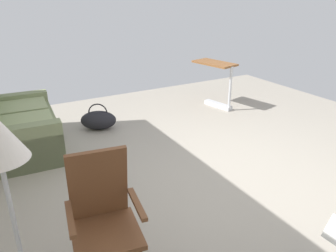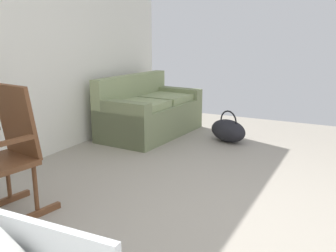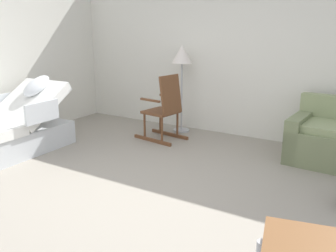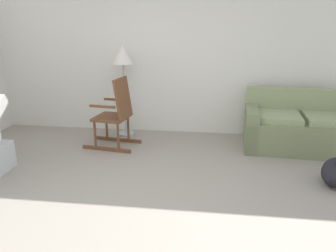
% 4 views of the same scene
% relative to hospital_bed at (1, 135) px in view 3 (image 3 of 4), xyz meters
% --- Properties ---
extents(ground_plane, '(7.44, 7.44, 0.00)m').
position_rel_hospital_bed_xyz_m(ground_plane, '(2.29, 0.09, -0.31)').
color(ground_plane, gray).
extents(back_wall, '(6.15, 0.10, 2.70)m').
position_rel_hospital_bed_xyz_m(back_wall, '(2.29, 2.73, 1.04)').
color(back_wall, silver).
rests_on(back_wall, ground).
extents(hospital_bed, '(1.06, 2.08, 1.09)m').
position_rel_hospital_bed_xyz_m(hospital_bed, '(0.00, 0.00, 0.00)').
color(hospital_bed, silver).
rests_on(hospital_bed, ground).
extents(rocking_chair, '(0.82, 0.58, 1.05)m').
position_rel_hospital_bed_xyz_m(rocking_chair, '(1.54, 1.83, 0.20)').
color(rocking_chair, brown).
rests_on(rocking_chair, ground).
extents(floor_lamp, '(0.34, 0.34, 1.48)m').
position_rel_hospital_bed_xyz_m(floor_lamp, '(1.53, 2.40, 0.92)').
color(floor_lamp, '#B2B5BA').
rests_on(floor_lamp, ground).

